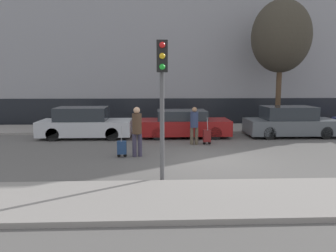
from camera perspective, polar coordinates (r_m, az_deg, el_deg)
The scene contains 13 objects.
ground_plane at distance 11.40m, azimuth 7.53°, elevation -5.98°, with size 80.00×80.00×0.00m, color #565451.
sidewalk_near at distance 7.88m, azimuth 12.35°, elevation -12.17°, with size 28.00×2.50×0.12m.
sidewalk_far at distance 18.20m, azimuth 3.73°, elevation -0.42°, with size 28.00×3.00×0.12m.
building_facade at distance 21.90m, azimuth 2.82°, elevation 17.33°, with size 28.00×2.94×12.55m.
parked_car_0 at distance 16.02m, azimuth -14.31°, elevation 0.39°, with size 4.29×1.77×1.46m.
parked_car_1 at distance 15.76m, azimuth 2.87°, elevation 0.30°, with size 4.23×1.74×1.30m.
parked_car_2 at distance 16.95m, azimuth 20.49°, elevation 0.56°, with size 4.31×1.79×1.47m.
pedestrian_left at distance 11.75m, azimuth -5.43°, elevation -0.42°, with size 0.35×0.34×1.80m.
trolley_left at distance 11.83m, azimuth -8.04°, elevation -3.74°, with size 0.34×0.29×1.12m.
pedestrian_right at distance 13.92m, azimuth 4.59°, elevation 0.44°, with size 0.35×0.34×1.61m.
trolley_right at distance 14.06m, azimuth 6.80°, elevation -1.73°, with size 0.34×0.29×1.16m.
traffic_light at distance 8.53m, azimuth -1.04°, elevation 7.49°, with size 0.28×0.47×3.75m.
bare_tree_near_crossing at distance 19.01m, azimuth 19.09°, elevation 14.48°, with size 3.13×3.13×6.82m.
Camera 1 is at (-1.96, -10.89, 2.77)m, focal length 35.00 mm.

